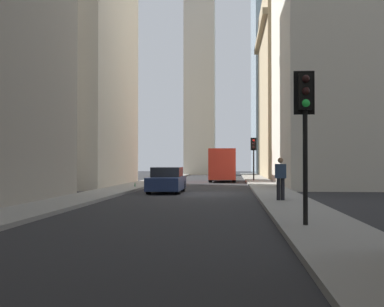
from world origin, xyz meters
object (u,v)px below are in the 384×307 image
sedan_navy (167,181)px  traffic_light_foreground (305,111)px  pedestrian (281,177)px  delivery_truck (223,165)px  traffic_light_midblock (254,149)px  discarded_bottle (135,185)px

sedan_navy → traffic_light_foreground: 16.01m
sedan_navy → pedestrian: bearing=-140.7°
delivery_truck → traffic_light_midblock: traffic_light_midblock is taller
traffic_light_foreground → sedan_navy: bearing=20.1°
delivery_truck → pedestrian: (-23.11, -2.81, -0.37)m
traffic_light_midblock → pedestrian: bearing=-179.7°
delivery_truck → discarded_bottle: delivery_truck is taller
pedestrian → delivery_truck: bearing=6.9°
pedestrian → discarded_bottle: 13.42m
discarded_bottle → traffic_light_midblock: bearing=-33.6°
discarded_bottle → traffic_light_foreground: bearing=-156.8°
discarded_bottle → sedan_navy: bearing=-145.8°
traffic_light_midblock → discarded_bottle: size_ratio=13.72×
traffic_light_foreground → traffic_light_midblock: (30.72, -0.04, -0.11)m
sedan_navy → traffic_light_midblock: 16.92m
delivery_truck → discarded_bottle: 13.64m
delivery_truck → traffic_light_foreground: bearing=-175.1°
traffic_light_midblock → traffic_light_foreground: bearing=179.9°
pedestrian → discarded_bottle: size_ratio=6.45×
sedan_navy → traffic_light_foreground: bearing=-159.9°
delivery_truck → traffic_light_foreground: (-31.11, -2.65, 1.51)m
delivery_truck → traffic_light_midblock: 3.06m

